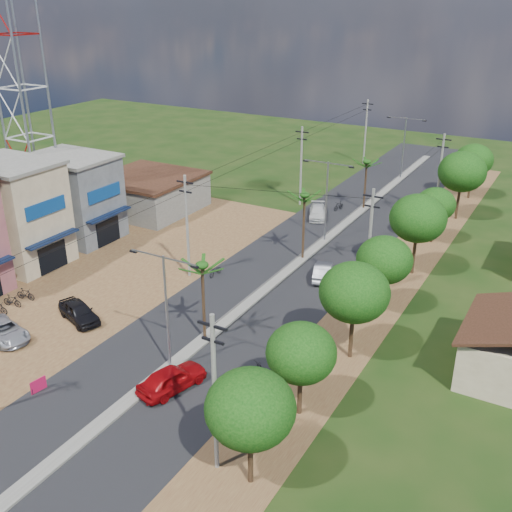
{
  "coord_description": "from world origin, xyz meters",
  "views": [
    {
      "loc": [
        21.02,
        -25.79,
        22.43
      ],
      "look_at": [
        -0.73,
        12.61,
        3.0
      ],
      "focal_mm": 42.0,
      "sensor_mm": 36.0,
      "label": 1
    }
  ],
  "objects_px": {
    "car_parked_silver": "(4,331)",
    "roadside_sign": "(38,385)",
    "car_silver_mid": "(323,272)",
    "car_parked_dark": "(79,312)",
    "moto_rider_east": "(254,371)",
    "car_red_near": "(172,379)",
    "car_white_far": "(318,212)"
  },
  "relations": [
    {
      "from": "car_parked_silver",
      "to": "roadside_sign",
      "type": "relative_size",
      "value": 4.31
    },
    {
      "from": "car_silver_mid",
      "to": "roadside_sign",
      "type": "height_order",
      "value": "car_silver_mid"
    },
    {
      "from": "car_parked_silver",
      "to": "roadside_sign",
      "type": "distance_m",
      "value": 7.51
    },
    {
      "from": "car_parked_dark",
      "to": "moto_rider_east",
      "type": "distance_m",
      "value": 14.82
    },
    {
      "from": "car_parked_silver",
      "to": "car_parked_dark",
      "type": "relative_size",
      "value": 1.07
    },
    {
      "from": "car_red_near",
      "to": "car_parked_dark",
      "type": "bearing_deg",
      "value": -2.1
    },
    {
      "from": "car_parked_silver",
      "to": "car_parked_dark",
      "type": "bearing_deg",
      "value": -17.76
    },
    {
      "from": "car_parked_dark",
      "to": "car_white_far",
      "type": "bearing_deg",
      "value": 7.82
    },
    {
      "from": "car_parked_dark",
      "to": "roadside_sign",
      "type": "distance_m",
      "value": 8.66
    },
    {
      "from": "car_white_far",
      "to": "car_parked_dark",
      "type": "bearing_deg",
      "value": -125.72
    },
    {
      "from": "moto_rider_east",
      "to": "roadside_sign",
      "type": "xyz_separation_m",
      "value": [
        -10.7,
        -7.83,
        0.01
      ]
    },
    {
      "from": "roadside_sign",
      "to": "car_silver_mid",
      "type": "bearing_deg",
      "value": 77.28
    },
    {
      "from": "car_red_near",
      "to": "car_silver_mid",
      "type": "distance_m",
      "value": 19.04
    },
    {
      "from": "car_silver_mid",
      "to": "car_parked_silver",
      "type": "xyz_separation_m",
      "value": [
        -15.58,
        -20.05,
        -0.03
      ]
    },
    {
      "from": "car_silver_mid",
      "to": "car_parked_silver",
      "type": "bearing_deg",
      "value": 34.13
    },
    {
      "from": "car_red_near",
      "to": "car_parked_silver",
      "type": "distance_m",
      "value": 13.88
    },
    {
      "from": "car_red_near",
      "to": "roadside_sign",
      "type": "relative_size",
      "value": 4.26
    },
    {
      "from": "car_silver_mid",
      "to": "car_white_far",
      "type": "xyz_separation_m",
      "value": [
        -6.6,
        13.64,
        -0.03
      ]
    },
    {
      "from": "car_silver_mid",
      "to": "car_parked_silver",
      "type": "distance_m",
      "value": 25.39
    },
    {
      "from": "car_red_near",
      "to": "car_parked_silver",
      "type": "height_order",
      "value": "car_red_near"
    },
    {
      "from": "car_parked_dark",
      "to": "roadside_sign",
      "type": "xyz_separation_m",
      "value": [
        4.12,
        -7.61,
        -0.29
      ]
    },
    {
      "from": "car_red_near",
      "to": "car_silver_mid",
      "type": "relative_size",
      "value": 1.12
    },
    {
      "from": "car_parked_silver",
      "to": "moto_rider_east",
      "type": "height_order",
      "value": "car_parked_silver"
    },
    {
      "from": "car_white_far",
      "to": "roadside_sign",
      "type": "relative_size",
      "value": 4.11
    },
    {
      "from": "car_white_far",
      "to": "car_parked_silver",
      "type": "relative_size",
      "value": 0.95
    },
    {
      "from": "car_parked_silver",
      "to": "car_red_near",
      "type": "bearing_deg",
      "value": -72.11
    },
    {
      "from": "car_silver_mid",
      "to": "roadside_sign",
      "type": "bearing_deg",
      "value": 51.29
    },
    {
      "from": "car_red_near",
      "to": "car_white_far",
      "type": "bearing_deg",
      "value": -66.64
    },
    {
      "from": "car_silver_mid",
      "to": "car_parked_dark",
      "type": "relative_size",
      "value": 0.95
    },
    {
      "from": "car_white_far",
      "to": "roadside_sign",
      "type": "distance_m",
      "value": 36.87
    },
    {
      "from": "car_red_near",
      "to": "car_parked_silver",
      "type": "bearing_deg",
      "value": 19.43
    },
    {
      "from": "car_parked_silver",
      "to": "car_parked_dark",
      "type": "height_order",
      "value": "car_parked_dark"
    }
  ]
}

